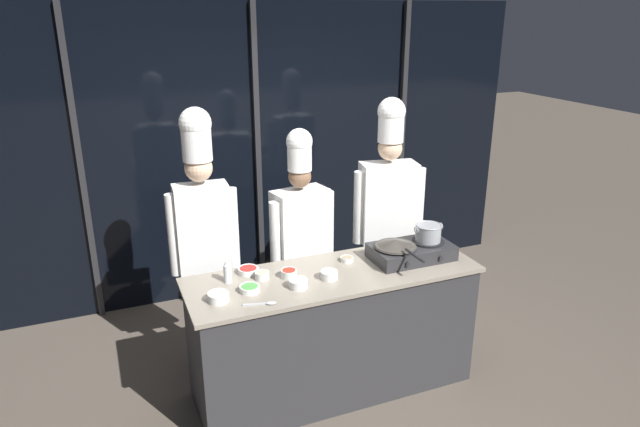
# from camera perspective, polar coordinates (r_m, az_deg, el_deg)

# --- Properties ---
(ground_plane) EXTENTS (24.00, 24.00, 0.00)m
(ground_plane) POSITION_cam_1_polar(r_m,az_deg,el_deg) (4.40, 1.29, -16.86)
(ground_plane) COLOR brown
(window_wall_back) EXTENTS (5.39, 0.09, 2.70)m
(window_wall_back) POSITION_cam_1_polar(r_m,az_deg,el_deg) (5.39, -6.36, 5.99)
(window_wall_back) COLOR black
(window_wall_back) RESTS_ON ground_plane
(demo_counter) EXTENTS (2.03, 0.66, 0.92)m
(demo_counter) POSITION_cam_1_polar(r_m,az_deg,el_deg) (4.14, 1.34, -11.72)
(demo_counter) COLOR #2D2D30
(demo_counter) RESTS_ON ground_plane
(portable_stove) EXTENTS (0.58, 0.35, 0.12)m
(portable_stove) POSITION_cam_1_polar(r_m,az_deg,el_deg) (4.17, 9.12, -3.74)
(portable_stove) COLOR #28282B
(portable_stove) RESTS_ON demo_counter
(frying_pan) EXTENTS (0.30, 0.52, 0.05)m
(frying_pan) POSITION_cam_1_polar(r_m,az_deg,el_deg) (4.07, 7.59, -2.99)
(frying_pan) COLOR #38332D
(frying_pan) RESTS_ON portable_stove
(stock_pot) EXTENTS (0.21, 0.19, 0.12)m
(stock_pot) POSITION_cam_1_polar(r_m,az_deg,el_deg) (4.19, 10.78, -1.87)
(stock_pot) COLOR #93969B
(stock_pot) RESTS_ON portable_stove
(squeeze_bottle_clear) EXTENTS (0.05, 0.05, 0.16)m
(squeeze_bottle_clear) POSITION_cam_1_polar(r_m,az_deg,el_deg) (3.81, -9.24, -5.76)
(squeeze_bottle_clear) COLOR white
(squeeze_bottle_clear) RESTS_ON demo_counter
(prep_bowl_bean_sprouts) EXTENTS (0.12, 0.12, 0.06)m
(prep_bowl_bean_sprouts) POSITION_cam_1_polar(r_m,az_deg,el_deg) (3.83, 0.91, -6.10)
(prep_bowl_bean_sprouts) COLOR white
(prep_bowl_bean_sprouts) RESTS_ON demo_counter
(prep_bowl_mushrooms) EXTENTS (0.09, 0.09, 0.03)m
(prep_bowl_mushrooms) POSITION_cam_1_polar(r_m,az_deg,el_deg) (4.09, 2.71, -4.55)
(prep_bowl_mushrooms) COLOR white
(prep_bowl_mushrooms) RESTS_ON demo_counter
(prep_bowl_chili_flakes) EXTENTS (0.11, 0.11, 0.05)m
(prep_bowl_chili_flakes) POSITION_cam_1_polar(r_m,az_deg,el_deg) (3.86, -3.13, -5.95)
(prep_bowl_chili_flakes) COLOR white
(prep_bowl_chili_flakes) RESTS_ON demo_counter
(prep_bowl_chicken) EXTENTS (0.13, 0.13, 0.06)m
(prep_bowl_chicken) POSITION_cam_1_polar(r_m,az_deg,el_deg) (3.72, -2.19, -6.95)
(prep_bowl_chicken) COLOR white
(prep_bowl_chicken) RESTS_ON demo_counter
(prep_bowl_noodles) EXTENTS (0.14, 0.14, 0.06)m
(prep_bowl_noodles) POSITION_cam_1_polar(r_m,az_deg,el_deg) (3.61, -10.13, -8.16)
(prep_bowl_noodles) COLOR white
(prep_bowl_noodles) RESTS_ON demo_counter
(prep_bowl_scallions) EXTENTS (0.13, 0.13, 0.04)m
(prep_bowl_scallions) POSITION_cam_1_polar(r_m,az_deg,el_deg) (3.70, -7.05, -7.43)
(prep_bowl_scallions) COLOR white
(prep_bowl_scallions) RESTS_ON demo_counter
(prep_bowl_ginger) EXTENTS (0.10, 0.10, 0.05)m
(prep_bowl_ginger) POSITION_cam_1_polar(r_m,az_deg,el_deg) (3.84, -5.82, -6.12)
(prep_bowl_ginger) COLOR white
(prep_bowl_ginger) RESTS_ON demo_counter
(prep_bowl_bell_pepper) EXTENTS (0.14, 0.14, 0.04)m
(prep_bowl_bell_pepper) POSITION_cam_1_polar(r_m,az_deg,el_deg) (3.94, -7.20, -5.63)
(prep_bowl_bell_pepper) COLOR white
(prep_bowl_bell_pepper) RESTS_ON demo_counter
(serving_spoon_slotted) EXTENTS (0.21, 0.08, 0.02)m
(serving_spoon_slotted) POSITION_cam_1_polar(r_m,az_deg,el_deg) (3.54, -5.43, -8.93)
(serving_spoon_slotted) COLOR #B2B5BA
(serving_spoon_slotted) RESTS_ON demo_counter
(chef_head) EXTENTS (0.50, 0.22, 2.01)m
(chef_head) POSITION_cam_1_polar(r_m,az_deg,el_deg) (4.15, -11.67, -0.69)
(chef_head) COLOR #232326
(chef_head) RESTS_ON ground_plane
(chef_sous) EXTENTS (0.56, 0.30, 1.80)m
(chef_sous) POSITION_cam_1_polar(r_m,az_deg,el_deg) (4.45, -1.96, -1.38)
(chef_sous) COLOR #4C4C51
(chef_sous) RESTS_ON ground_plane
(chef_line) EXTENTS (0.59, 0.31, 1.99)m
(chef_line) POSITION_cam_1_polar(r_m,az_deg,el_deg) (4.68, 6.80, 1.19)
(chef_line) COLOR #2D3856
(chef_line) RESTS_ON ground_plane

